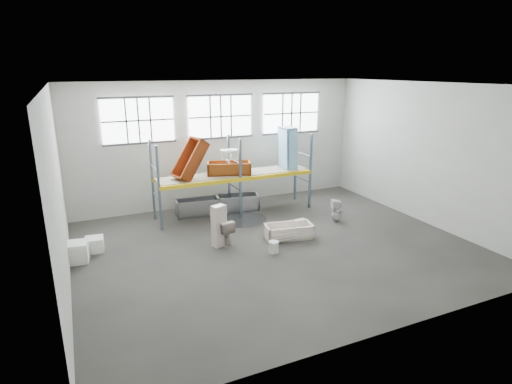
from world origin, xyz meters
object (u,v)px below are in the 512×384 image
rust_tub_flat (229,168)px  bucket (274,247)px  bathtub_beige (289,231)px  steel_tub_right (238,202)px  toilet_white (337,210)px  cistern_tall (219,226)px  toilet_beige (223,231)px  carton_near (75,252)px  blue_tub_upright (288,148)px  steel_tub_left (197,207)px

rust_tub_flat → bucket: size_ratio=4.54×
bathtub_beige → steel_tub_right: (-0.47, 3.41, 0.07)m
toilet_white → bucket: size_ratio=2.37×
cistern_tall → steel_tub_right: (1.86, 3.08, -0.37)m
toilet_beige → toilet_white: (4.49, 0.17, 0.01)m
bathtub_beige → toilet_white: bearing=24.9°
rust_tub_flat → carton_near: (-5.60, -2.12, -1.52)m
rust_tub_flat → blue_tub_upright: blue_tub_upright is taller
carton_near → bucket: bearing=-18.0°
toilet_white → bucket: (-3.33, -1.47, -0.25)m
blue_tub_upright → bucket: blue_tub_upright is taller
blue_tub_upright → carton_near: (-8.10, -2.09, -2.10)m
blue_tub_upright → bucket: bearing=-123.1°
bathtub_beige → toilet_beige: toilet_beige is taller
rust_tub_flat → blue_tub_upright: (2.50, -0.03, 0.57)m
bathtub_beige → rust_tub_flat: bearing=117.0°
cistern_tall → toilet_white: size_ratio=1.58×
bucket → carton_near: (-5.56, 1.80, 0.12)m
steel_tub_right → carton_near: steel_tub_right is taller
bathtub_beige → cistern_tall: size_ratio=1.17×
toilet_beige → steel_tub_left: 3.08m
toilet_white → carton_near: 8.89m
rust_tub_flat → bathtub_beige: bearing=-73.0°
toilet_beige → steel_tub_right: (1.68, 2.96, -0.11)m
blue_tub_upright → rust_tub_flat: bearing=179.4°
bucket → carton_near: bearing=162.0°
bathtub_beige → toilet_white: 2.43m
toilet_beige → cistern_tall: bearing=24.5°
bathtub_beige → steel_tub_left: (-2.10, 3.52, 0.07)m
carton_near → cistern_tall: bearing=-8.5°
steel_tub_left → steel_tub_right: steel_tub_right is taller
blue_tub_upright → steel_tub_left: bearing=172.6°
toilet_white → rust_tub_flat: bearing=-109.3°
toilet_beige → bucket: 1.76m
steel_tub_left → blue_tub_upright: blue_tub_upright is taller
steel_tub_right → bucket: bearing=-96.9°
steel_tub_left → carton_near: 5.13m
blue_tub_upright → bucket: (-2.54, -3.90, -2.21)m
steel_tub_left → steel_tub_right: (1.63, -0.12, 0.00)m
bathtub_beige → bucket: size_ratio=4.36×
rust_tub_flat → bucket: bearing=-90.7°
toilet_beige → steel_tub_right: 3.40m
rust_tub_flat → cistern_tall: bearing=-116.9°
bathtub_beige → rust_tub_flat: size_ratio=0.96×
carton_near → toilet_white: bearing=-2.1°
steel_tub_left → carton_near: (-4.44, -2.57, -0.00)m
toilet_beige → blue_tub_upright: blue_tub_upright is taller
steel_tub_left → rust_tub_flat: rust_tub_flat is taller
bathtub_beige → carton_near: size_ratio=2.26×
toilet_white → rust_tub_flat: (-3.28, 2.45, 1.39)m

